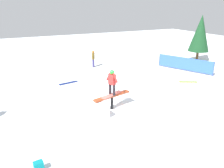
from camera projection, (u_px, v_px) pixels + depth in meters
ground_plane at (112, 109)px, 11.38m from camera, size 60.00×60.00×0.00m
rail_feature at (112, 97)px, 11.15m from camera, size 2.16×0.73×0.77m
snow_kicker_ramp at (85, 112)px, 10.32m from camera, size 2.08×1.85×0.66m
main_rider_on_rail at (112, 83)px, 10.89m from camera, size 1.37×0.77×1.33m
bystander_brown at (93, 58)px, 18.75m from camera, size 0.38×0.58×1.44m
loose_snowboard_navy at (68, 83)px, 15.09m from camera, size 1.36×0.50×0.02m
loose_snowboard_lime at (188, 82)px, 15.29m from camera, size 1.23×0.84×0.02m
backpack_on_snow at (39, 166)px, 7.08m from camera, size 0.32×0.25×0.34m
safety_fence at (185, 64)px, 17.70m from camera, size 1.90×4.18×1.10m
pine_tree_near at (200, 33)px, 20.28m from camera, size 1.89×1.89×4.29m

